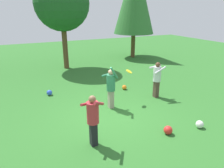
{
  "coord_description": "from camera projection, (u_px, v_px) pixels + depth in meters",
  "views": [
    {
      "loc": [
        -2.79,
        -6.27,
        3.75
      ],
      "look_at": [
        0.41,
        0.48,
        1.05
      ],
      "focal_mm": 33.24,
      "sensor_mm": 36.0,
      "label": 1
    }
  ],
  "objects": [
    {
      "name": "ball_red",
      "position": [
        168.0,
        130.0,
        6.57
      ],
      "size": [
        0.28,
        0.28,
        0.28
      ],
      "primitive_type": "sphere",
      "color": "red",
      "rests_on": "ground_plane"
    },
    {
      "name": "person_bystander",
      "position": [
        93.0,
        117.0,
        5.79
      ],
      "size": [
        0.71,
        0.71,
        1.56
      ],
      "rotation": [
        0.0,
        0.0,
        0.74
      ],
      "color": "black",
      "rests_on": "ground_plane"
    },
    {
      "name": "ground_plane",
      "position": [
        108.0,
        116.0,
        7.73
      ],
      "size": [
        40.0,
        40.0,
        0.0
      ],
      "primitive_type": "plane",
      "color": "#2D6B28"
    },
    {
      "name": "person_catcher",
      "position": [
        157.0,
        77.0,
        9.11
      ],
      "size": [
        0.58,
        0.51,
        1.61
      ],
      "rotation": [
        0.0,
        0.0,
        3.09
      ],
      "color": "#4C382D",
      "rests_on": "ground_plane"
    },
    {
      "name": "person_thrower",
      "position": [
        111.0,
        86.0,
        8.08
      ],
      "size": [
        0.56,
        0.57,
        1.76
      ],
      "rotation": [
        0.0,
        0.0,
        0.21
      ],
      "color": "gray",
      "rests_on": "ground_plane"
    },
    {
      "name": "frisbee",
      "position": [
        129.0,
        71.0,
        8.47
      ],
      "size": [
        0.36,
        0.37,
        0.15
      ],
      "color": "yellow"
    },
    {
      "name": "ball_blue",
      "position": [
        49.0,
        93.0,
        9.57
      ],
      "size": [
        0.25,
        0.25,
        0.25
      ],
      "primitive_type": "sphere",
      "color": "blue",
      "rests_on": "ground_plane"
    },
    {
      "name": "tree_center",
      "position": [
        62.0,
        3.0,
        12.69
      ],
      "size": [
        3.4,
        3.4,
        5.81
      ],
      "color": "brown",
      "rests_on": "ground_plane"
    },
    {
      "name": "ball_orange",
      "position": [
        124.0,
        87.0,
        10.25
      ],
      "size": [
        0.23,
        0.23,
        0.23
      ],
      "primitive_type": "sphere",
      "color": "orange",
      "rests_on": "ground_plane"
    },
    {
      "name": "ball_white",
      "position": [
        200.0,
        124.0,
        6.92
      ],
      "size": [
        0.26,
        0.26,
        0.26
      ],
      "primitive_type": "sphere",
      "color": "white",
      "rests_on": "ground_plane"
    }
  ]
}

